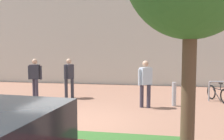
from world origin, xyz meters
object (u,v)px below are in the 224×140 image
bollard_steel (174,94)px  person_suited_navy (35,76)px  person_suited_dark (69,76)px  person_shirt_white (145,81)px

bollard_steel → person_suited_navy: 5.82m
bollard_steel → person_suited_dark: 4.49m
person_shirt_white → person_suited_dark: bearing=159.8°
bollard_steel → person_suited_dark: person_suited_dark is taller
bollard_steel → person_shirt_white: (-1.06, -0.43, 0.53)m
person_suited_dark → person_shirt_white: bearing=-20.2°
bollard_steel → person_shirt_white: size_ratio=0.52×
bollard_steel → person_suited_navy: bearing=175.9°
person_shirt_white → person_suited_dark: 3.55m
person_suited_navy → person_shirt_white: bearing=-10.2°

